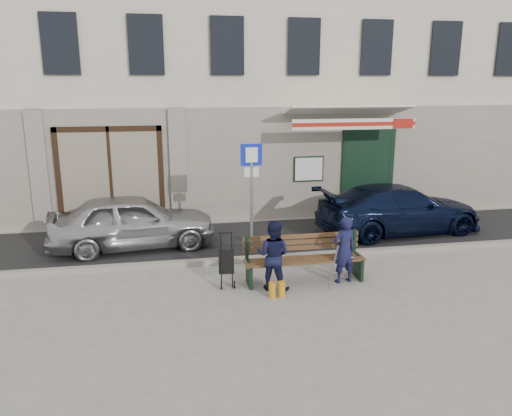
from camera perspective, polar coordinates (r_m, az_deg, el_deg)
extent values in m
plane|color=#9E9991|center=(9.75, 0.75, -9.18)|extent=(80.00, 80.00, 0.00)
cube|color=#282828|center=(12.61, -1.97, -3.65)|extent=(60.00, 3.20, 0.01)
cube|color=#9E9384|center=(11.10, -0.75, -5.88)|extent=(60.00, 0.18, 0.12)
cube|color=beige|center=(17.41, -4.86, 17.87)|extent=(20.00, 7.00, 10.00)
cube|color=#9E9384|center=(14.04, -3.14, 4.87)|extent=(20.00, 0.12, 3.20)
cube|color=maroon|center=(14.07, -16.24, 4.14)|extent=(2.50, 0.12, 2.00)
cube|color=black|center=(15.08, 12.60, 4.04)|extent=(1.60, 0.10, 2.60)
cube|color=black|center=(15.52, 11.91, 3.98)|extent=(1.25, 0.90, 2.40)
cube|color=white|center=(14.42, 6.05, 4.46)|extent=(0.80, 0.03, 0.65)
cube|color=white|center=(14.31, 10.00, 10.82)|extent=(3.40, 1.72, 0.42)
cube|color=white|center=(13.53, 11.21, 9.39)|extent=(3.40, 0.05, 0.28)
cube|color=#AA1D14|center=(13.50, 11.26, 9.38)|extent=(3.40, 0.02, 0.10)
imported|color=#B3B3B8|center=(12.20, -13.94, -1.49)|extent=(4.03, 2.00, 1.32)
imported|color=black|center=(13.61, 16.04, -0.10)|extent=(4.56, 2.24, 1.28)
cylinder|color=gray|center=(11.10, -0.52, 0.49)|extent=(0.07, 0.07, 2.48)
cube|color=#0C20B2|center=(10.89, -0.53, 6.11)|extent=(0.48, 0.06, 0.48)
cube|color=white|center=(10.86, -0.50, 6.08)|extent=(0.27, 0.04, 0.32)
cube|color=white|center=(10.95, -0.53, 4.13)|extent=(0.33, 0.05, 0.21)
cube|color=brown|center=(9.97, 5.60, -5.94)|extent=(2.40, 0.50, 0.04)
cube|color=brown|center=(10.13, 5.21, -3.86)|extent=(2.40, 0.10, 0.36)
cube|color=black|center=(9.82, -0.79, -7.60)|extent=(0.06, 0.50, 0.45)
cube|color=black|center=(10.40, 11.56, -6.62)|extent=(0.06, 0.50, 0.45)
cube|color=white|center=(10.10, 9.88, -5.64)|extent=(0.34, 0.25, 0.11)
cylinder|color=gray|center=(9.46, 8.77, -6.85)|extent=(0.07, 0.34, 0.96)
cylinder|color=orange|center=(9.31, 1.86, -9.36)|extent=(0.13, 0.13, 0.30)
cylinder|color=orange|center=(9.35, 2.95, -9.27)|extent=(0.13, 0.13, 0.30)
imported|color=#15173C|center=(9.98, 10.05, -4.72)|extent=(0.55, 0.42, 1.35)
imported|color=#121532|center=(9.50, 1.96, -5.41)|extent=(0.83, 0.78, 1.37)
cylinder|color=black|center=(9.72, -3.98, -8.81)|extent=(0.05, 0.15, 0.15)
cylinder|color=black|center=(9.75, -2.48, -8.72)|extent=(0.05, 0.15, 0.15)
cube|color=black|center=(9.79, -3.42, -6.11)|extent=(0.32, 0.30, 0.50)
cylinder|color=black|center=(9.73, -3.56, -2.86)|extent=(0.28, 0.05, 0.02)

